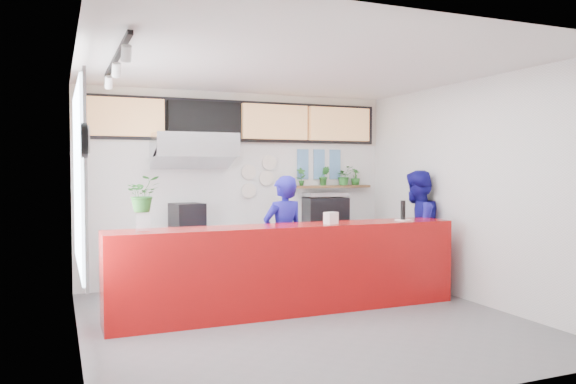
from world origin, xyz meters
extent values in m
plane|color=slate|center=(0.00, 0.00, 0.00)|extent=(5.00, 5.00, 0.00)
plane|color=silver|center=(0.00, 0.00, 3.00)|extent=(5.00, 5.00, 0.00)
plane|color=white|center=(0.00, 2.50, 1.50)|extent=(5.00, 0.00, 5.00)
plane|color=white|center=(-2.50, 0.00, 1.50)|extent=(0.00, 5.00, 5.00)
plane|color=white|center=(2.50, 0.00, 1.50)|extent=(0.00, 5.00, 5.00)
cube|color=#A30B0B|center=(0.00, 0.40, 0.55)|extent=(4.50, 0.60, 1.10)
cube|color=beige|center=(0.00, 2.49, 2.60)|extent=(5.00, 0.02, 0.80)
cube|color=#B2B5BA|center=(-0.80, 2.20, 0.45)|extent=(1.80, 0.60, 0.90)
cube|color=black|center=(-0.90, 2.20, 1.09)|extent=(0.51, 0.51, 0.39)
cube|color=#B2B5BA|center=(-0.80, 2.15, 2.15)|extent=(1.20, 0.70, 0.35)
cube|color=#B2B5BA|center=(-0.80, 2.15, 1.95)|extent=(1.20, 0.69, 0.31)
cube|color=#B2B5BA|center=(1.50, 2.20, 0.45)|extent=(1.80, 0.60, 0.90)
cube|color=black|center=(1.38, 2.20, 1.11)|extent=(0.72, 0.55, 0.43)
cube|color=#AFB0B6|center=(1.38, 2.20, 1.38)|extent=(0.71, 0.53, 0.06)
cube|color=brown|center=(1.60, 2.40, 1.50)|extent=(1.40, 0.18, 0.04)
cube|color=tan|center=(-1.75, 2.38, 2.55)|extent=(1.10, 0.10, 0.55)
cube|color=black|center=(-0.59, 2.38, 2.55)|extent=(1.10, 0.10, 0.55)
cube|color=tan|center=(0.57, 2.38, 2.55)|extent=(1.10, 0.10, 0.55)
cube|color=tan|center=(1.73, 2.38, 2.55)|extent=(1.10, 0.10, 0.55)
cube|color=black|center=(0.00, 2.46, 2.55)|extent=(4.80, 0.04, 0.65)
cube|color=silver|center=(-2.47, 0.30, 1.70)|extent=(0.04, 2.20, 1.90)
cube|color=#B2B5BA|center=(-2.45, 0.30, 1.70)|extent=(0.03, 2.30, 2.00)
cylinder|color=black|center=(-2.46, -0.90, 2.05)|extent=(0.05, 0.30, 0.30)
cylinder|color=white|center=(-2.43, -0.90, 2.05)|extent=(0.02, 0.26, 0.26)
cube|color=black|center=(-2.10, 0.00, 2.94)|extent=(0.05, 2.40, 0.04)
cylinder|color=silver|center=(0.15, 2.47, 1.75)|extent=(0.24, 0.03, 0.24)
cylinder|color=silver|center=(0.45, 2.47, 1.65)|extent=(0.24, 0.03, 0.24)
cylinder|color=silver|center=(0.15, 2.47, 1.45)|extent=(0.24, 0.03, 0.24)
cylinder|color=silver|center=(0.50, 2.47, 1.90)|extent=(0.24, 0.03, 0.24)
cube|color=#598CBF|center=(1.10, 2.48, 2.00)|extent=(0.20, 0.02, 0.25)
cube|color=#598CBF|center=(1.40, 2.48, 2.00)|extent=(0.20, 0.02, 0.25)
cube|color=#598CBF|center=(1.70, 2.48, 2.00)|extent=(0.20, 0.02, 0.25)
cube|color=#598CBF|center=(1.10, 2.48, 1.75)|extent=(0.20, 0.02, 0.25)
cube|color=#598CBF|center=(1.40, 2.48, 1.75)|extent=(0.20, 0.02, 0.25)
cube|color=#598CBF|center=(1.70, 2.48, 1.75)|extent=(0.20, 0.02, 0.25)
imported|color=navy|center=(0.16, 0.99, 0.85)|extent=(0.69, 0.52, 1.71)
imported|color=navy|center=(2.25, 0.90, 0.89)|extent=(1.08, 1.01, 1.78)
imported|color=#256423|center=(1.04, 2.40, 1.67)|extent=(0.17, 0.12, 0.30)
imported|color=#256423|center=(1.46, 2.40, 1.68)|extent=(0.22, 0.20, 0.32)
imported|color=#256423|center=(1.83, 2.40, 1.68)|extent=(0.34, 0.31, 0.33)
imported|color=#256423|center=(2.05, 2.40, 1.66)|extent=(0.20, 0.19, 0.28)
cylinder|color=silver|center=(-1.80, 0.34, 1.20)|extent=(0.18, 0.18, 0.20)
imported|color=#256423|center=(-1.80, 0.34, 1.52)|extent=(0.39, 0.35, 0.41)
cube|color=white|center=(0.53, 0.31, 1.18)|extent=(0.20, 0.17, 0.15)
cylinder|color=white|center=(1.63, 0.34, 1.11)|extent=(0.29, 0.29, 0.02)
cylinder|color=black|center=(1.63, 0.34, 1.24)|extent=(0.07, 0.07, 0.26)
camera|label=1|loc=(-2.68, -6.05, 1.81)|focal=35.00mm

